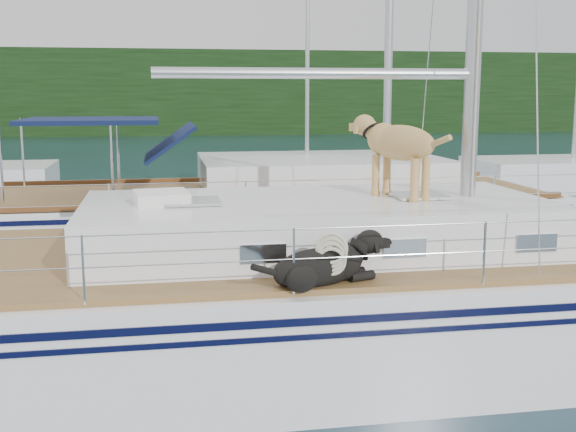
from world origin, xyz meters
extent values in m
plane|color=black|center=(0.00, 0.00, 0.00)|extent=(120.00, 120.00, 0.00)
cube|color=black|center=(0.00, 45.00, 3.00)|extent=(90.00, 3.00, 6.00)
cube|color=#595147|center=(0.00, 46.20, 0.60)|extent=(92.00, 1.00, 1.20)
cube|color=white|center=(0.00, 0.00, 0.50)|extent=(12.00, 3.80, 1.40)
cube|color=olive|center=(0.00, 0.00, 1.23)|extent=(11.52, 3.50, 0.06)
cube|color=white|center=(0.80, 0.00, 1.54)|extent=(5.20, 2.50, 0.55)
cylinder|color=silver|center=(0.80, 0.00, 3.21)|extent=(3.60, 0.12, 0.12)
cylinder|color=silver|center=(0.00, -1.75, 1.82)|extent=(10.56, 0.01, 0.01)
cylinder|color=silver|center=(0.00, 1.75, 1.82)|extent=(10.56, 0.01, 0.01)
cube|color=#1D32B6|center=(-1.14, 1.47, 1.28)|extent=(0.67, 0.51, 0.05)
cube|color=white|center=(-0.93, -0.05, 1.88)|extent=(0.62, 0.54, 0.14)
torus|color=beige|center=(0.56, -1.68, 1.62)|extent=(0.39, 0.22, 0.38)
cube|color=white|center=(1.07, 5.77, 0.45)|extent=(11.00, 3.50, 1.30)
cube|color=olive|center=(1.07, 5.77, 1.10)|extent=(10.56, 3.29, 0.06)
cube|color=white|center=(2.27, 5.77, 1.45)|extent=(4.80, 2.30, 0.55)
cube|color=#101D44|center=(-2.13, 5.77, 2.50)|extent=(2.40, 2.30, 0.08)
cube|color=white|center=(4.00, 16.00, 0.40)|extent=(7.20, 3.00, 1.10)
cube|color=white|center=(12.00, 13.00, 0.40)|extent=(6.40, 3.00, 1.10)
camera|label=1|loc=(-0.95, -7.85, 3.00)|focal=45.00mm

